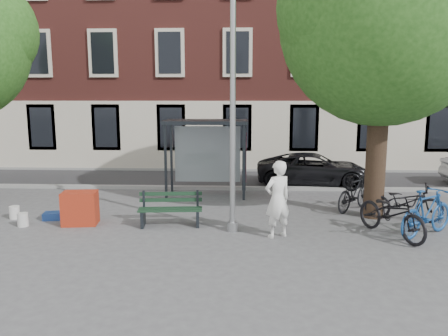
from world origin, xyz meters
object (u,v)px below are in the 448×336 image
lamppost (233,123)px  painter (278,199)px  bus_shelter (218,140)px  bike_b (427,212)px  bike_d (354,193)px  car_dark (315,169)px  bike_a (404,202)px  red_stand (80,208)px  bench (170,211)px  bike_c (392,214)px

lamppost → painter: (1.11, -0.42, -1.83)m
lamppost → bus_shelter: bearing=98.4°
lamppost → bike_b: 5.28m
bus_shelter → painter: bus_shelter is taller
bike_d → car_dark: 3.85m
painter → car_dark: (1.95, 6.42, -0.34)m
bike_a → red_stand: (-8.84, -0.71, -0.09)m
painter → car_dark: 6.72m
bench → bike_b: (6.48, -0.61, 0.20)m
bike_c → bike_d: bearing=71.4°
bike_a → bike_d: size_ratio=1.12×
painter → bike_d: painter is taller
car_dark → red_stand: car_dark is taller
car_dark → bus_shelter: bearing=123.8°
painter → bike_a: 3.96m
bike_a → bike_b: bike_b is taller
bike_d → red_stand: 7.94m
lamppost → painter: size_ratio=3.20×
bus_shelter → red_stand: size_ratio=3.17×
lamppost → bus_shelter: (-0.61, 4.11, -0.87)m
lamppost → red_stand: (-4.12, 0.43, -2.33)m
bench → bike_d: bike_d is taller
painter → red_stand: 5.32m
car_dark → bench: bearing=146.1°
bike_c → car_dark: car_dark is taller
bench → bike_a: bike_a is taller
bench → bike_a: bearing=0.9°
bike_a → bike_d: (-1.10, 1.06, 0.01)m
bike_b → bike_c: 0.89m
painter → bike_a: painter is taller
bike_b → red_stand: 8.95m
bench → red_stand: red_stand is taller
bike_a → red_stand: bike_a is taller
painter → bike_c: size_ratio=0.86×
bike_c → red_stand: 8.07m
bike_c → painter: bearing=157.8°
bus_shelter → painter: bearing=-69.2°
painter → bike_a: size_ratio=0.93×
bench → bike_c: 5.64m
bus_shelter → bike_a: size_ratio=1.39×
bike_c → red_stand: size_ratio=2.45×
car_dark → lamppost: bearing=159.5°
bike_d → car_dark: size_ratio=0.41×
bike_a → car_dark: 5.14m
bike_c → red_stand: bike_c is taller
lamppost → bike_d: size_ratio=3.33×
bike_c → red_stand: (-8.04, 0.69, -0.13)m
lamppost → car_dark: 7.07m
bench → car_dark: size_ratio=0.39×
bike_b → bike_d: 2.64m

